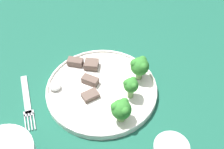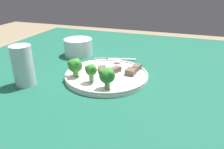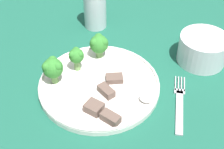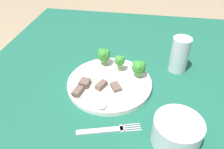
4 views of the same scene
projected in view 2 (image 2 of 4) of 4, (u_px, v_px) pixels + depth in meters
The scene contains 13 objects.
table at pixel (92, 95), 0.80m from camera, with size 1.26×1.08×0.74m.
dinner_plate at pixel (107, 75), 0.72m from camera, with size 0.27×0.27×0.02m.
fork at pixel (115, 59), 0.89m from camera, with size 0.06×0.17×0.00m.
cream_bowl at pixel (78, 47), 0.93m from camera, with size 0.12×0.12×0.07m.
drinking_glass at pixel (23, 68), 0.66m from camera, with size 0.06×0.06×0.12m.
broccoli_floret_near_rim_left at pixel (75, 65), 0.69m from camera, with size 0.05×0.05×0.06m.
broccoli_floret_center_left at pixel (91, 70), 0.65m from camera, with size 0.04×0.04×0.06m.
broccoli_floret_back_left at pixel (107, 75), 0.61m from camera, with size 0.05×0.05×0.06m.
meat_slice_front_slice at pixel (103, 69), 0.75m from camera, with size 0.05×0.04×0.01m.
meat_slice_middle_slice at pixel (137, 68), 0.75m from camera, with size 0.04×0.03×0.02m.
meat_slice_rear_slice at pixel (115, 70), 0.74m from camera, with size 0.05×0.04×0.02m.
meat_slice_edge_slice at pixel (131, 72), 0.72m from camera, with size 0.04×0.03×0.02m.
sauce_dollop at pixel (118, 61), 0.82m from camera, with size 0.03×0.03×0.02m.
Camera 2 is at (-0.64, -0.30, 1.04)m, focal length 35.00 mm.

